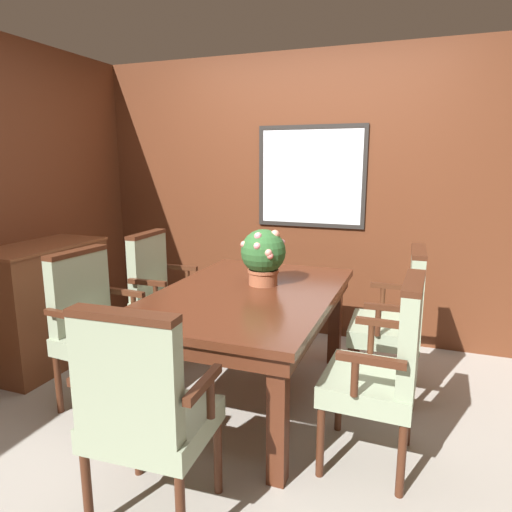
% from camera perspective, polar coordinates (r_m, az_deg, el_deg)
% --- Properties ---
extents(ground_plane, '(14.00, 14.00, 0.00)m').
position_cam_1_polar(ground_plane, '(2.97, -2.67, -19.53)').
color(ground_plane, '#A39E93').
extents(wall_back, '(7.20, 0.08, 2.45)m').
position_cam_1_polar(wall_back, '(4.06, 6.03, 7.23)').
color(wall_back, '#5B2D19').
rests_on(wall_back, ground_plane).
extents(dining_table, '(1.08, 1.66, 0.73)m').
position_cam_1_polar(dining_table, '(2.94, -1.02, -6.18)').
color(dining_table, '#4C2314').
rests_on(dining_table, ground_plane).
extents(chair_left_far, '(0.46, 0.56, 1.00)m').
position_cam_1_polar(chair_left_far, '(3.69, -11.80, -4.07)').
color(chair_left_far, '#472314').
rests_on(chair_left_far, ground_plane).
extents(chair_right_far, '(0.46, 0.56, 1.00)m').
position_cam_1_polar(chair_right_far, '(3.17, 17.19, -7.02)').
color(chair_right_far, '#472314').
rests_on(chair_right_far, ground_plane).
extents(chair_right_near, '(0.46, 0.55, 1.00)m').
position_cam_1_polar(chair_right_near, '(2.42, 15.83, -12.88)').
color(chair_right_near, '#472314').
rests_on(chair_right_near, ground_plane).
extents(chair_head_near, '(0.56, 0.47, 1.00)m').
position_cam_1_polar(chair_head_near, '(2.03, -13.90, -17.84)').
color(chair_head_near, '#472314').
rests_on(chair_head_near, ground_plane).
extents(chair_left_near, '(0.48, 0.57, 1.00)m').
position_cam_1_polar(chair_left_near, '(3.10, -19.56, -7.60)').
color(chair_left_near, '#472314').
rests_on(chair_left_near, ground_plane).
extents(potted_plant, '(0.30, 0.30, 0.38)m').
position_cam_1_polar(potted_plant, '(3.02, 0.92, 0.14)').
color(potted_plant, '#9E5638').
rests_on(potted_plant, dining_table).
extents(sideboard_cabinet, '(0.50, 0.96, 0.93)m').
position_cam_1_polar(sideboard_cabinet, '(3.86, -24.84, -5.55)').
color(sideboard_cabinet, brown).
rests_on(sideboard_cabinet, ground_plane).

